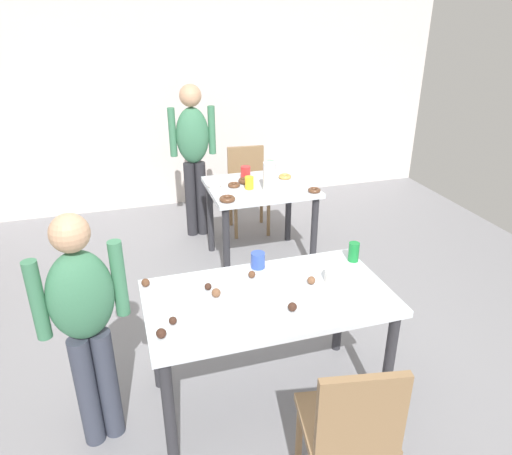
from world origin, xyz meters
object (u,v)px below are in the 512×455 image
at_px(chair_far_table, 248,184).
at_px(person_girl_near, 85,318).
at_px(soda_can, 353,252).
at_px(person_adult_far, 193,149).
at_px(dining_table_near, 268,310).
at_px(chair_near_table, 351,426).
at_px(dining_table_far, 260,198).
at_px(mixing_bowl, 341,276).
at_px(pitcher_far, 269,176).

xyz_separation_m(chair_far_table, person_girl_near, (-1.54, -2.44, 0.30)).
bearing_deg(soda_can, person_adult_far, 104.88).
bearing_deg(dining_table_near, chair_near_table, -79.35).
bearing_deg(person_girl_near, chair_far_table, 57.75).
height_order(chair_near_table, person_girl_near, person_girl_near).
xyz_separation_m(chair_far_table, person_adult_far, (-0.55, 0.00, 0.42)).
xyz_separation_m(chair_near_table, person_girl_near, (-1.09, 0.75, 0.30)).
bearing_deg(dining_table_far, mixing_bowl, -91.60).
height_order(chair_near_table, soda_can, soda_can).
xyz_separation_m(dining_table_near, mixing_bowl, (0.44, 0.01, 0.13)).
distance_m(chair_near_table, person_adult_far, 3.22).
xyz_separation_m(person_girl_near, pitcher_far, (1.48, 1.56, 0.08)).
bearing_deg(chair_near_table, person_girl_near, 145.57).
xyz_separation_m(dining_table_near, chair_far_table, (0.59, 2.44, -0.16)).
distance_m(dining_table_near, chair_far_table, 2.52).
relative_size(chair_near_table, mixing_bowl, 4.59).
bearing_deg(mixing_bowl, chair_near_table, -111.83).
bearing_deg(pitcher_far, soda_can, -85.70).
height_order(chair_near_table, pitcher_far, pitcher_far).
height_order(chair_far_table, mixing_bowl, chair_far_table).
bearing_deg(pitcher_far, chair_near_table, -99.50).
height_order(person_girl_near, pitcher_far, person_girl_near).
height_order(mixing_bowl, pitcher_far, pitcher_far).
distance_m(dining_table_near, mixing_bowl, 0.46).
xyz_separation_m(person_girl_near, soda_can, (1.58, 0.22, 0.01)).
relative_size(person_girl_near, soda_can, 11.08).
distance_m(dining_table_far, chair_near_table, 2.48).
bearing_deg(person_adult_far, mixing_bowl, -80.48).
height_order(chair_far_table, pitcher_far, pitcher_far).
xyz_separation_m(chair_near_table, chair_far_table, (0.45, 3.19, 0.00)).
xyz_separation_m(mixing_bowl, pitcher_far, (0.08, 1.55, 0.09)).
distance_m(chair_near_table, chair_far_table, 3.22).
height_order(dining_table_far, mixing_bowl, mixing_bowl).
bearing_deg(pitcher_far, person_adult_far, 119.04).
relative_size(dining_table_far, chair_far_table, 1.05).
bearing_deg(soda_can, mixing_bowl, -131.46).
relative_size(mixing_bowl, pitcher_far, 0.77).
relative_size(dining_table_near, pitcher_far, 5.47).
xyz_separation_m(person_adult_far, pitcher_far, (0.49, -0.88, -0.05)).
bearing_deg(chair_far_table, person_girl_near, -122.25).
distance_m(dining_table_far, soda_can, 1.50).
xyz_separation_m(person_girl_near, mixing_bowl, (1.40, 0.01, -0.01)).
bearing_deg(dining_table_near, person_adult_far, 89.15).
bearing_deg(dining_table_near, dining_table_far, 73.92).
xyz_separation_m(chair_near_table, pitcher_far, (0.39, 2.31, 0.38)).
distance_m(dining_table_far, person_adult_far, 0.92).
bearing_deg(dining_table_near, person_girl_near, 179.78).
relative_size(chair_near_table, pitcher_far, 3.54).
distance_m(dining_table_near, person_girl_near, 0.96).
bearing_deg(chair_far_table, person_adult_far, 179.63).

